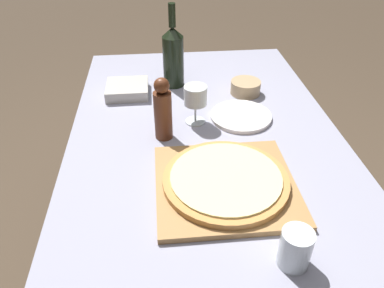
% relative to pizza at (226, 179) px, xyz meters
% --- Properties ---
extents(ground_plane, '(12.00, 12.00, 0.00)m').
position_rel_pizza_xyz_m(ground_plane, '(-0.02, 0.20, -0.76)').
color(ground_plane, '#4C3D2D').
extents(dining_table, '(0.93, 1.62, 0.73)m').
position_rel_pizza_xyz_m(dining_table, '(-0.02, 0.20, -0.11)').
color(dining_table, '#9393A8').
rests_on(dining_table, ground_plane).
extents(cutting_board, '(0.39, 0.38, 0.02)m').
position_rel_pizza_xyz_m(cutting_board, '(-0.00, 0.00, -0.02)').
color(cutting_board, '#A87A47').
rests_on(cutting_board, dining_table).
extents(pizza, '(0.36, 0.36, 0.02)m').
position_rel_pizza_xyz_m(pizza, '(0.00, 0.00, 0.00)').
color(pizza, '#C68947').
rests_on(pizza, cutting_board).
extents(wine_bottle, '(0.09, 0.09, 0.34)m').
position_rel_pizza_xyz_m(wine_bottle, '(-0.11, 0.66, 0.10)').
color(wine_bottle, black).
rests_on(wine_bottle, dining_table).
extents(pepper_mill, '(0.06, 0.06, 0.22)m').
position_rel_pizza_xyz_m(pepper_mill, '(-0.16, 0.27, 0.07)').
color(pepper_mill, '#5B2D19').
rests_on(pepper_mill, dining_table).
extents(wine_glass, '(0.08, 0.08, 0.14)m').
position_rel_pizza_xyz_m(wine_glass, '(-0.05, 0.35, 0.07)').
color(wine_glass, silver).
rests_on(wine_glass, dining_table).
extents(small_bowl, '(0.12, 0.12, 0.05)m').
position_rel_pizza_xyz_m(small_bowl, '(0.18, 0.55, -0.00)').
color(small_bowl, tan).
rests_on(small_bowl, dining_table).
extents(drinking_tumbler, '(0.07, 0.07, 0.10)m').
position_rel_pizza_xyz_m(drinking_tumbler, '(0.11, -0.27, 0.02)').
color(drinking_tumbler, silver).
rests_on(drinking_tumbler, dining_table).
extents(dinner_plate, '(0.22, 0.22, 0.01)m').
position_rel_pizza_xyz_m(dinner_plate, '(0.12, 0.37, -0.02)').
color(dinner_plate, white).
rests_on(dinner_plate, dining_table).
extents(food_container, '(0.17, 0.16, 0.04)m').
position_rel_pizza_xyz_m(food_container, '(-0.30, 0.59, -0.01)').
color(food_container, '#BCB7AD').
rests_on(food_container, dining_table).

